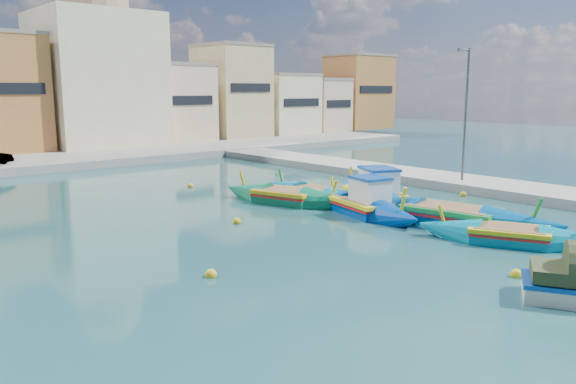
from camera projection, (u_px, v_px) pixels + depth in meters
name	position (u px, v px, depth m)	size (l,w,h in m)	color
ground	(318.00, 279.00, 17.14)	(160.00, 160.00, 0.00)	#14363D
east_quay	(571.00, 198.00, 28.72)	(4.00, 70.00, 0.50)	gray
north_quay	(13.00, 165.00, 40.84)	(80.00, 8.00, 0.60)	gray
north_townhouses	(64.00, 98.00, 49.77)	(83.20, 7.87, 10.19)	beige
church_block	(96.00, 60.00, 51.77)	(10.00, 10.00, 19.10)	beige
quay_street_lamp	(465.00, 114.00, 32.08)	(1.18, 0.16, 8.00)	#595B60
luzzu_turquoise_cabin	(374.00, 198.00, 28.17)	(6.05, 9.26, 3.00)	#0065A3
luzzu_blue_cabin	(364.00, 207.00, 26.04)	(3.70, 8.06, 2.77)	#003EA4
luzzu_cyan_mid	(314.00, 196.00, 29.17)	(2.16, 8.01, 2.35)	#006EA4
luzzu_green	(286.00, 198.00, 28.57)	(4.17, 7.91, 2.42)	#0A6E48
luzzu_blue_south	(451.00, 218.00, 24.05)	(3.93, 9.89, 2.79)	#00539C
luzzu_cyan_south	(509.00, 237.00, 21.08)	(4.62, 7.08, 2.18)	#007D9A
mooring_buoys	(252.00, 223.00, 24.04)	(24.99, 20.92, 0.36)	gold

